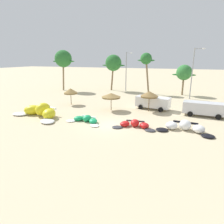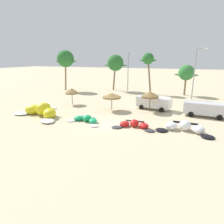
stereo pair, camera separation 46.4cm
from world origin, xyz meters
TOP-DOWN VIEW (x-y plane):
  - ground_plane at (0.00, 0.00)m, footprint 260.00×260.00m
  - kite_far_left at (-9.65, 0.06)m, footprint 7.93×4.67m
  - kite_left at (-3.01, 0.10)m, footprint 4.90×2.63m
  - kite_left_of_center at (2.90, 0.38)m, footprint 4.97×2.49m
  - kite_center at (8.13, 1.15)m, footprint 6.02×2.81m
  - beach_umbrella_near_van at (-9.59, 7.34)m, footprint 2.21×2.21m
  - beach_umbrella_middle at (-2.14, 6.30)m, footprint 2.78×2.78m
  - beach_umbrella_near_palms at (3.12, 7.64)m, footprint 2.51×2.51m
  - parked_van at (10.27, 7.83)m, footprint 5.42×2.37m
  - parked_car_second at (3.33, 9.17)m, footprint 5.17×2.74m
  - palm_leftmost at (-19.01, 19.66)m, footprint 5.80×3.87m
  - palm_left at (-8.35, 23.92)m, footprint 5.58×3.72m
  - palm_left_of_gap at (-0.49, 22.57)m, footprint 3.61×2.40m
  - palm_center_left at (7.24, 23.06)m, footprint 4.65×3.10m
  - lamppost_west at (-4.98, 23.41)m, footprint 1.46×0.24m
  - lamppost_west_center at (8.82, 19.38)m, footprint 1.84×0.24m

SIDE VIEW (x-z plane):
  - ground_plane at x=0.00m, z-range 0.00..0.00m
  - kite_left at x=-3.01m, z-range -0.09..0.68m
  - kite_left_of_center at x=2.90m, z-range -0.09..0.71m
  - kite_center at x=8.13m, z-range -0.13..0.98m
  - kite_far_left at x=-9.65m, z-range -0.20..1.52m
  - parked_car_second at x=3.33m, z-range 0.17..2.01m
  - parked_van at x=10.27m, z-range 0.17..2.01m
  - beach_umbrella_middle at x=-2.14m, z-range 0.91..3.46m
  - beach_umbrella_near_van at x=-9.59m, z-range 0.89..3.58m
  - beach_umbrella_near_palms at x=3.12m, z-range 1.03..3.95m
  - palm_center_left at x=7.24m, z-range 1.47..7.62m
  - lamppost_west at x=-4.98m, z-range 0.50..9.15m
  - lamppost_west_center at x=8.82m, z-range 0.54..9.70m
  - palm_left at x=-8.35m, z-range 2.18..10.40m
  - palm_left_of_gap at x=-0.49m, z-range 2.82..11.33m
  - palm_leftmost at x=-19.01m, z-range 2.60..11.81m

